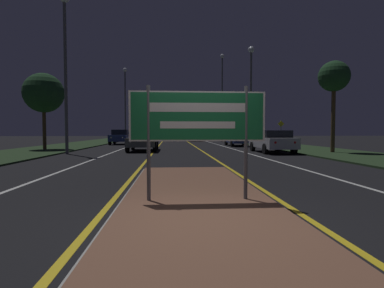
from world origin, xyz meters
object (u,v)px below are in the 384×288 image
at_px(car_approaching_0, 143,140).
at_px(warning_sign, 281,130).
at_px(car_receding_1, 238,138).
at_px(streetlight_left_far, 125,96).
at_px(car_approaching_2, 132,135).
at_px(highway_sign, 198,120).
at_px(car_receding_0, 272,141).
at_px(streetlight_right_far, 222,86).
at_px(streetlight_right_near, 251,81).
at_px(car_receding_2, 193,136).
at_px(car_approaching_1, 120,137).
at_px(streetlight_left_near, 65,45).
at_px(car_receding_3, 190,134).

distance_m(car_approaching_0, warning_sign, 13.87).
bearing_deg(car_receding_1, streetlight_left_far, 136.31).
bearing_deg(car_approaching_2, warning_sign, -45.79).
relative_size(highway_sign, car_receding_0, 0.55).
bearing_deg(car_receding_1, streetlight_right_far, 87.86).
relative_size(streetlight_right_near, car_receding_2, 1.88).
relative_size(car_receding_1, warning_sign, 2.07).
bearing_deg(car_receding_0, car_receding_2, 98.61).
xyz_separation_m(highway_sign, streetlight_right_far, (6.10, 32.94, 5.59)).
bearing_deg(car_receding_2, car_receding_0, -81.39).
height_order(highway_sign, car_receding_0, highway_sign).
height_order(car_approaching_1, car_approaching_2, car_approaching_1).
bearing_deg(highway_sign, streetlight_right_near, 72.27).
distance_m(highway_sign, streetlight_right_near, 20.97).
distance_m(highway_sign, warning_sign, 24.03).
xyz_separation_m(streetlight_right_near, car_approaching_0, (-8.67, -4.20, -4.83)).
distance_m(car_receding_1, car_receding_2, 13.88).
distance_m(car_receding_1, car_approaching_2, 20.36).
bearing_deg(car_approaching_1, streetlight_right_near, -27.22).
bearing_deg(car_approaching_1, car_receding_1, -20.14).
xyz_separation_m(streetlight_left_far, streetlight_right_far, (12.34, -0.02, 1.30)).
relative_size(streetlight_left_far, car_approaching_2, 2.10).
height_order(streetlight_left_near, car_approaching_2, streetlight_left_near).
height_order(streetlight_left_far, car_receding_0, streetlight_left_far).
height_order(car_receding_0, car_approaching_1, car_approaching_1).
xyz_separation_m(streetlight_right_near, car_receding_0, (-0.36, -6.54, -4.86)).
relative_size(car_receding_3, car_approaching_2, 1.05).
bearing_deg(streetlight_left_far, car_approaching_2, 87.85).
height_order(car_receding_0, car_receding_1, car_receding_1).
bearing_deg(highway_sign, car_receding_3, 86.57).
relative_size(highway_sign, streetlight_right_near, 0.29).
height_order(streetlight_left_far, car_receding_3, streetlight_left_far).
relative_size(streetlight_right_near, car_receding_1, 1.81).
height_order(car_receding_1, car_receding_2, car_receding_1).
distance_m(car_receding_0, warning_sign, 9.73).
bearing_deg(car_receding_3, car_receding_2, -91.35).
xyz_separation_m(car_receding_0, warning_sign, (3.89, 8.89, 0.70)).
xyz_separation_m(streetlight_left_near, streetlight_left_far, (0.42, 20.20, -0.54)).
xyz_separation_m(car_receding_0, car_approaching_2, (-11.94, 25.17, -0.02)).
height_order(car_receding_1, car_receding_3, car_receding_3).
relative_size(car_receding_3, car_approaching_1, 1.15).
relative_size(car_receding_2, car_receding_3, 0.97).
height_order(highway_sign, car_approaching_0, highway_sign).
bearing_deg(car_approaching_1, streetlight_right_far, 31.42).
distance_m(streetlight_right_far, car_approaching_0, 20.52).
xyz_separation_m(car_receding_0, car_approaching_0, (-8.31, 2.34, 0.03)).
bearing_deg(streetlight_right_near, streetlight_right_far, 90.70).
height_order(streetlight_left_near, car_receding_0, streetlight_left_near).
height_order(streetlight_left_near, car_approaching_0, streetlight_left_near).
height_order(highway_sign, streetlight_right_far, streetlight_right_far).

